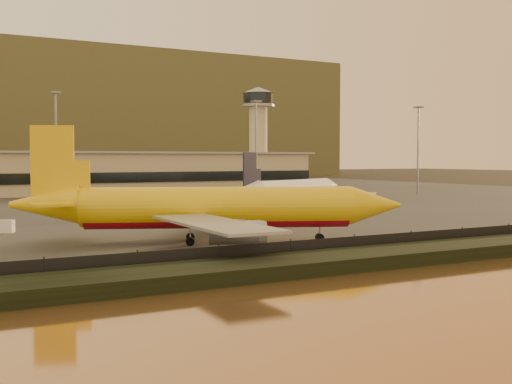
# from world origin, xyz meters

# --- Properties ---
(ground) EXTENTS (900.00, 900.00, 0.00)m
(ground) POSITION_xyz_m (0.00, 0.00, 0.00)
(ground) COLOR black
(ground) RESTS_ON ground
(embankment) EXTENTS (320.00, 7.00, 1.40)m
(embankment) POSITION_xyz_m (0.00, -17.00, 0.70)
(embankment) COLOR black
(embankment) RESTS_ON ground
(tarmac) EXTENTS (320.00, 220.00, 0.20)m
(tarmac) POSITION_xyz_m (0.00, 95.00, 0.10)
(tarmac) COLOR #2D2D2D
(tarmac) RESTS_ON ground
(perimeter_fence) EXTENTS (300.00, 0.05, 2.20)m
(perimeter_fence) POSITION_xyz_m (0.00, -13.00, 1.30)
(perimeter_fence) COLOR black
(perimeter_fence) RESTS_ON tarmac
(terminal_building) EXTENTS (202.00, 25.00, 12.60)m
(terminal_building) POSITION_xyz_m (-14.52, 125.55, 6.25)
(terminal_building) COLOR tan
(terminal_building) RESTS_ON tarmac
(control_tower) EXTENTS (11.20, 11.20, 35.50)m
(control_tower) POSITION_xyz_m (70.00, 131.00, 21.66)
(control_tower) COLOR tan
(control_tower) RESTS_ON tarmac
(apron_light_masts) EXTENTS (152.20, 12.20, 25.40)m
(apron_light_masts) POSITION_xyz_m (15.00, 75.00, 15.70)
(apron_light_masts) COLOR slate
(apron_light_masts) RESTS_ON tarmac
(dhl_cargo_jet) EXTENTS (46.25, 43.79, 14.48)m
(dhl_cargo_jet) POSITION_xyz_m (-6.76, 4.38, 4.52)
(dhl_cargo_jet) COLOR #EAB90C
(dhl_cargo_jet) RESTS_ON tarmac
(white_narrowbody_jet) EXTENTS (38.71, 36.60, 11.77)m
(white_narrowbody_jet) POSITION_xyz_m (37.17, 55.59, 3.71)
(white_narrowbody_jet) COLOR white
(white_narrowbody_jet) RESTS_ON tarmac
(gse_vehicle_yellow) EXTENTS (3.73, 2.09, 1.59)m
(gse_vehicle_yellow) POSITION_xyz_m (19.50, 27.76, 0.99)
(gse_vehicle_yellow) COLOR #EAB90C
(gse_vehicle_yellow) RESTS_ON tarmac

